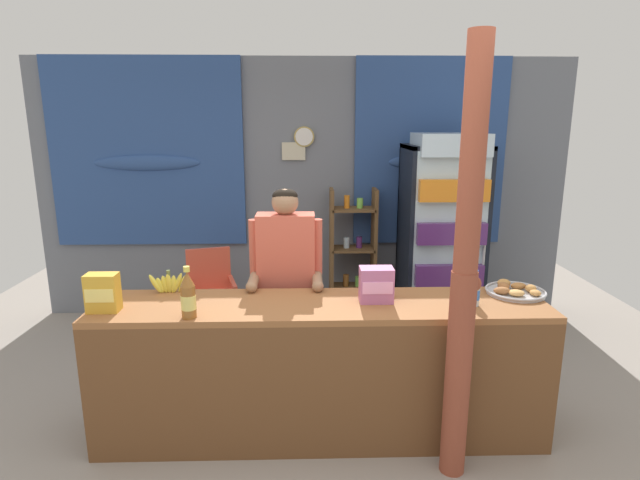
{
  "coord_description": "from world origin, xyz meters",
  "views": [
    {
      "loc": [
        0.02,
        -2.64,
        2.06
      ],
      "look_at": [
        0.12,
        0.8,
        1.24
      ],
      "focal_mm": 28.48,
      "sensor_mm": 36.0,
      "label": 1
    }
  ],
  "objects": [
    {
      "name": "soda_bottle_water",
      "position": [
        1.08,
        0.35,
        1.02
      ],
      "size": [
        0.06,
        0.06,
        0.23
      ],
      "color": "silver",
      "rests_on": "stall_counter"
    },
    {
      "name": "soda_bottle_iced_tea",
      "position": [
        -0.67,
        0.19,
        1.05
      ],
      "size": [
        0.09,
        0.09,
        0.31
      ],
      "color": "brown",
      "rests_on": "stall_counter"
    },
    {
      "name": "snack_box_wafer",
      "position": [
        0.47,
        0.44,
        1.03
      ],
      "size": [
        0.21,
        0.14,
        0.23
      ],
      "color": "#B76699",
      "rests_on": "stall_counter"
    },
    {
      "name": "plastic_lawn_chair",
      "position": [
        -0.89,
        1.98,
        0.49
      ],
      "size": [
        0.54,
        0.54,
        0.86
      ],
      "color": "#E5563D",
      "rests_on": "ground"
    },
    {
      "name": "drink_fridge",
      "position": [
        1.34,
        2.13,
        1.07
      ],
      "size": [
        0.75,
        0.73,
        1.94
      ],
      "color": "black",
      "rests_on": "ground"
    },
    {
      "name": "pastry_tray",
      "position": [
        1.42,
        0.56,
        0.94
      ],
      "size": [
        0.39,
        0.39,
        0.07
      ],
      "color": "#BCBCC1",
      "rests_on": "stall_counter"
    },
    {
      "name": "shopkeeper",
      "position": [
        -0.13,
        0.9,
        1.0
      ],
      "size": [
        0.53,
        0.42,
        1.59
      ],
      "color": "#28282D",
      "rests_on": "ground"
    },
    {
      "name": "timber_post",
      "position": [
        0.89,
        -0.0,
        1.2
      ],
      "size": [
        0.17,
        0.15,
        2.5
      ],
      "color": "brown",
      "rests_on": "ground"
    },
    {
      "name": "stall_counter",
      "position": [
        0.12,
        0.3,
        0.57
      ],
      "size": [
        2.89,
        0.59,
        0.92
      ],
      "color": "#935B33",
      "rests_on": "ground"
    },
    {
      "name": "bottle_shelf_rack",
      "position": [
        0.5,
        2.42,
        0.72
      ],
      "size": [
        0.48,
        0.28,
        1.38
      ],
      "color": "brown",
      "rests_on": "ground"
    },
    {
      "name": "banana_bunch",
      "position": [
        -0.91,
        0.65,
        0.98
      ],
      "size": [
        0.27,
        0.06,
        0.16
      ],
      "color": "#DBCC42",
      "rests_on": "stall_counter"
    },
    {
      "name": "ground_plane",
      "position": [
        0.0,
        1.06,
        0.0
      ],
      "size": [
        7.4,
        7.4,
        0.0
      ],
      "primitive_type": "plane",
      "color": "gray"
    },
    {
      "name": "back_wall_curtained",
      "position": [
        -0.04,
        2.7,
        1.39
      ],
      "size": [
        5.53,
        0.22,
        2.68
      ],
      "color": "slate",
      "rests_on": "ground"
    },
    {
      "name": "snack_box_choco_powder",
      "position": [
        -1.22,
        0.31,
        1.04
      ],
      "size": [
        0.19,
        0.12,
        0.24
      ],
      "color": "gold",
      "rests_on": "stall_counter"
    }
  ]
}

